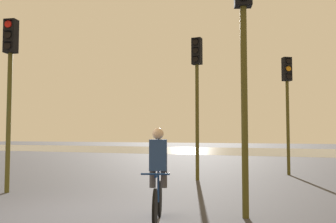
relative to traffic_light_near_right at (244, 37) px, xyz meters
The scene contains 7 objects.
ground_plane 5.00m from the traffic_light_near_right, 157.34° to the right, with size 120.00×120.00×0.00m, color #333338.
water_strip 28.24m from the traffic_light_near_right, 97.08° to the left, with size 80.00×16.00×0.01m, color slate.
traffic_light_near_right is the anchor object (origin of this frame).
traffic_light_near_left 6.33m from the traffic_light_near_right, behind, with size 0.36×0.38×4.57m.
traffic_light_far_right 7.84m from the traffic_light_near_right, 88.69° to the left, with size 0.40×0.42×4.43m.
traffic_light_center 5.65m from the traffic_light_near_right, 116.41° to the left, with size 0.33×0.35×4.77m.
cyclist 2.97m from the traffic_light_near_right, 145.64° to the right, with size 0.68×1.63×1.62m.
Camera 1 is at (4.72, -5.43, 1.50)m, focal length 40.00 mm.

